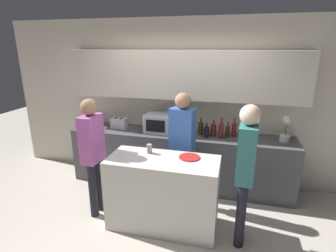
{
  "coord_description": "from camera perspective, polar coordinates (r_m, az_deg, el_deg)",
  "views": [
    {
      "loc": [
        0.83,
        -2.54,
        2.26
      ],
      "look_at": [
        0.03,
        0.54,
        1.28
      ],
      "focal_mm": 28.0,
      "sensor_mm": 36.0,
      "label": 1
    }
  ],
  "objects": [
    {
      "name": "ground_plane",
      "position": [
        3.5,
        -2.93,
        -23.21
      ],
      "size": [
        14.0,
        14.0,
        0.0
      ],
      "primitive_type": "plane",
      "color": "beige"
    },
    {
      "name": "back_wall",
      "position": [
        4.34,
        3.37,
        7.43
      ],
      "size": [
        6.4,
        0.4,
        2.7
      ],
      "color": "beige",
      "rests_on": "ground_plane"
    },
    {
      "name": "back_counter",
      "position": [
        4.4,
        2.42,
        -7.21
      ],
      "size": [
        3.6,
        0.62,
        0.9
      ],
      "color": "#4C4C51",
      "rests_on": "ground_plane"
    },
    {
      "name": "kitchen_island",
      "position": [
        3.44,
        -1.08,
        -14.32
      ],
      "size": [
        1.37,
        0.61,
        0.93
      ],
      "color": "beige",
      "rests_on": "ground_plane"
    },
    {
      "name": "microwave",
      "position": [
        4.28,
        -1.38,
        0.68
      ],
      "size": [
        0.52,
        0.39,
        0.3
      ],
      "color": "#B7BABC",
      "rests_on": "back_counter"
    },
    {
      "name": "toaster",
      "position": [
        4.56,
        -10.6,
        0.62
      ],
      "size": [
        0.26,
        0.16,
        0.18
      ],
      "color": "silver",
      "rests_on": "back_counter"
    },
    {
      "name": "potted_plant",
      "position": [
        4.18,
        24.28,
        -0.57
      ],
      "size": [
        0.14,
        0.14,
        0.4
      ],
      "color": "silver",
      "rests_on": "back_counter"
    },
    {
      "name": "bottle_0",
      "position": [
        4.18,
        7.12,
        -0.46
      ],
      "size": [
        0.08,
        0.08,
        0.28
      ],
      "color": "#472814",
      "rests_on": "back_counter"
    },
    {
      "name": "bottle_1",
      "position": [
        4.09,
        8.37,
        -1.25
      ],
      "size": [
        0.09,
        0.09,
        0.22
      ],
      "color": "black",
      "rests_on": "back_counter"
    },
    {
      "name": "bottle_2",
      "position": [
        4.14,
        9.84,
        -0.88
      ],
      "size": [
        0.09,
        0.09,
        0.26
      ],
      "color": "maroon",
      "rests_on": "back_counter"
    },
    {
      "name": "bottle_3",
      "position": [
        4.07,
        11.47,
        -0.95
      ],
      "size": [
        0.07,
        0.07,
        0.32
      ],
      "color": "maroon",
      "rests_on": "back_counter"
    },
    {
      "name": "bottle_4",
      "position": [
        4.16,
        12.84,
        -1.12
      ],
      "size": [
        0.06,
        0.06,
        0.24
      ],
      "color": "#472814",
      "rests_on": "back_counter"
    },
    {
      "name": "bottle_5",
      "position": [
        4.19,
        14.17,
        -0.72
      ],
      "size": [
        0.07,
        0.07,
        0.3
      ],
      "color": "maroon",
      "rests_on": "back_counter"
    },
    {
      "name": "plate_on_island",
      "position": [
        3.27,
        4.67,
        -6.78
      ],
      "size": [
        0.26,
        0.26,
        0.01
      ],
      "color": "red",
      "rests_on": "kitchen_island"
    },
    {
      "name": "cup_0",
      "position": [
        3.39,
        -4.07,
        -4.96
      ],
      "size": [
        0.07,
        0.07,
        0.12
      ],
      "color": "gray",
      "rests_on": "kitchen_island"
    },
    {
      "name": "person_left",
      "position": [
        3.03,
        16.54,
        -8.14
      ],
      "size": [
        0.22,
        0.35,
        1.68
      ],
      "rotation": [
        0.0,
        0.0,
        1.49
      ],
      "color": "black",
      "rests_on": "ground_plane"
    },
    {
      "name": "person_center",
      "position": [
        3.69,
        3.12,
        -3.11
      ],
      "size": [
        0.37,
        0.26,
        1.66
      ],
      "rotation": [
        0.0,
        0.0,
        -3.36
      ],
      "color": "black",
      "rests_on": "ground_plane"
    },
    {
      "name": "person_right",
      "position": [
        3.59,
        -16.12,
        -4.72
      ],
      "size": [
        0.21,
        0.34,
        1.63
      ],
      "rotation": [
        0.0,
        0.0,
        -1.59
      ],
      "color": "black",
      "rests_on": "ground_plane"
    }
  ]
}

